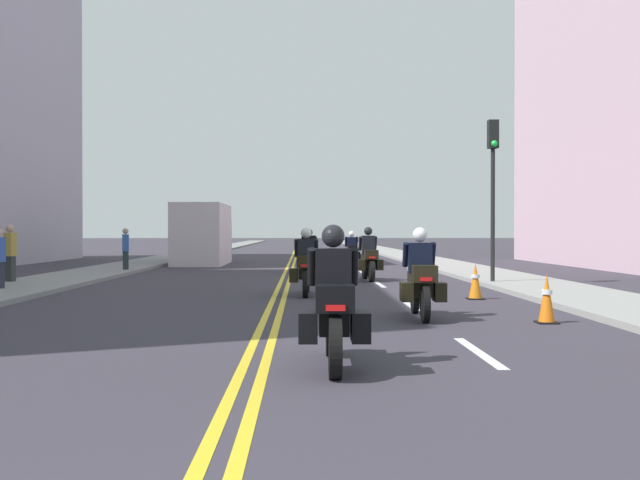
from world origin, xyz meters
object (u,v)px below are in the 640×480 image
motorcycle_6 (310,249)px  pedestrian_1 (10,254)px  motorcycle_2 (306,268)px  parked_truck (204,237)px  pedestrian_0 (126,250)px  traffic_cone_2 (475,281)px  motorcycle_1 (421,281)px  motorcycle_0 (333,310)px  traffic_light_near (493,172)px  motorcycle_4 (309,255)px  traffic_cone_1 (547,299)px  motorcycle_5 (352,252)px  motorcycle_3 (369,259)px

motorcycle_6 → pedestrian_1: pedestrian_1 is taller
motorcycle_2 → parked_truck: parked_truck is taller
pedestrian_0 → traffic_cone_2: bearing=26.5°
motorcycle_6 → motorcycle_2: bearing=-90.6°
motorcycle_1 → traffic_cone_2: 4.12m
pedestrian_0 → parked_truck: 7.56m
motorcycle_0 → traffic_light_near: size_ratio=0.45×
motorcycle_4 → pedestrian_1: bearing=-145.8°
traffic_cone_1 → parked_truck: (-8.72, 22.80, 0.86)m
motorcycle_1 → motorcycle_2: (-1.98, 4.80, -0.00)m
motorcycle_1 → traffic_light_near: size_ratio=0.45×
motorcycle_0 → motorcycle_5: (1.79, 23.95, 0.00)m
traffic_cone_1 → parked_truck: parked_truck is taller
motorcycle_1 → motorcycle_5: bearing=91.7°
traffic_light_near → parked_truck: (-10.06, 14.14, -1.95)m
motorcycle_1 → traffic_light_near: bearing=69.3°
motorcycle_1 → pedestrian_1: pedestrian_1 is taller
traffic_cone_2 → pedestrian_1: bearing=159.6°
parked_truck → motorcycle_5: bearing=-22.3°
motorcycle_0 → pedestrian_0: (-6.94, 19.44, 0.20)m
traffic_light_near → motorcycle_0: bearing=-111.8°
motorcycle_2 → pedestrian_1: bearing=159.6°
motorcycle_4 → motorcycle_0: bearing=-92.1°
motorcycle_3 → motorcycle_5: 9.21m
motorcycle_1 → pedestrian_0: bearing=122.3°
motorcycle_3 → pedestrian_1: 10.49m
motorcycle_1 → motorcycle_3: 10.10m
motorcycle_4 → pedestrian_1: size_ratio=1.28×
traffic_cone_2 → motorcycle_4: bearing=108.6°
motorcycle_4 → pedestrian_0: size_ratio=1.33×
motorcycle_6 → pedestrian_1: (-8.61, -16.33, 0.23)m
motorcycle_4 → pedestrian_0: bearing=175.1°
motorcycle_2 → traffic_cone_2: 3.97m
motorcycle_5 → pedestrian_0: pedestrian_0 is taller
parked_truck → motorcycle_2: bearing=-74.6°
traffic_cone_1 → pedestrian_1: 15.18m
motorcycle_2 → traffic_light_near: 6.68m
motorcycle_5 → pedestrian_1: size_ratio=1.30×
traffic_cone_2 → motorcycle_6: bearing=99.6°
parked_truck → motorcycle_4: bearing=-57.1°
pedestrian_0 → motorcycle_1: bearing=13.5°
motorcycle_6 → parked_truck: (-5.03, -2.42, 0.61)m
motorcycle_4 → pedestrian_0: (-6.84, 0.30, 0.20)m
motorcycle_2 → pedestrian_0: size_ratio=1.29×
motorcycle_1 → motorcycle_4: 14.62m
traffic_cone_1 → traffic_light_near: (1.33, 8.65, 2.81)m
motorcycle_3 → motorcycle_4: 4.76m
pedestrian_1 → parked_truck: 14.38m
pedestrian_0 → pedestrian_1: 6.82m
motorcycle_6 → traffic_cone_2: bearing=-80.2°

